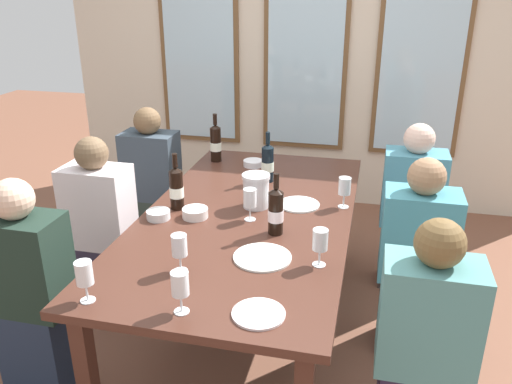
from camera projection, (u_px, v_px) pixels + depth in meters
ground_plane at (249, 326)px, 3.09m from camera, size 12.00×12.00×0.00m
back_wall_with_windows at (307, 39)px, 4.39m from camera, size 4.31×0.10×2.90m
dining_table at (248, 225)px, 2.83m from camera, size 1.11×2.11×0.74m
white_plate_0 at (262, 257)px, 2.35m from camera, size 0.27×0.27×0.01m
white_plate_1 at (299, 204)px, 2.91m from camera, size 0.23×0.23×0.01m
white_plate_2 at (259, 314)px, 1.95m from camera, size 0.20×0.20×0.01m
metal_pitcher at (256, 191)px, 2.86m from camera, size 0.16×0.16×0.19m
wine_bottle_0 at (216, 143)px, 3.58m from camera, size 0.08×0.08×0.34m
wine_bottle_1 at (176, 188)px, 2.82m from camera, size 0.08×0.08×0.32m
wine_bottle_2 at (276, 211)px, 2.54m from camera, size 0.08×0.08×0.32m
wine_bottle_3 at (267, 163)px, 3.22m from camera, size 0.08×0.08×0.32m
tasting_bowl_0 at (195, 213)px, 2.75m from camera, size 0.14×0.14×0.05m
tasting_bowl_1 at (158, 215)px, 2.74m from camera, size 0.12×0.12×0.05m
tasting_bowl_2 at (253, 163)px, 3.52m from camera, size 0.13×0.13×0.04m
wine_glass_0 at (320, 241)px, 2.25m from camera, size 0.07×0.07×0.17m
wine_glass_1 at (180, 286)px, 1.93m from camera, size 0.07×0.07×0.17m
wine_glass_2 at (250, 199)px, 2.69m from camera, size 0.07×0.07×0.17m
wine_glass_3 at (345, 187)px, 2.84m from camera, size 0.07×0.07×0.17m
wine_glass_4 at (84, 275)px, 2.00m from camera, size 0.07×0.07×0.17m
wine_glass_5 at (179, 247)px, 2.21m from camera, size 0.07×0.07×0.17m
seated_person_0 at (101, 232)px, 3.08m from camera, size 0.38×0.24×1.11m
seated_person_1 at (415, 263)px, 2.74m from camera, size 0.38×0.24×1.11m
seated_person_2 at (153, 187)px, 3.75m from camera, size 0.38×0.24×1.11m
seated_person_3 at (410, 212)px, 3.35m from camera, size 0.38×0.24×1.11m
seated_person_4 at (31, 293)px, 2.47m from camera, size 0.38×0.24×1.11m
seated_person_5 at (424, 351)px, 2.09m from camera, size 0.38×0.24×1.11m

